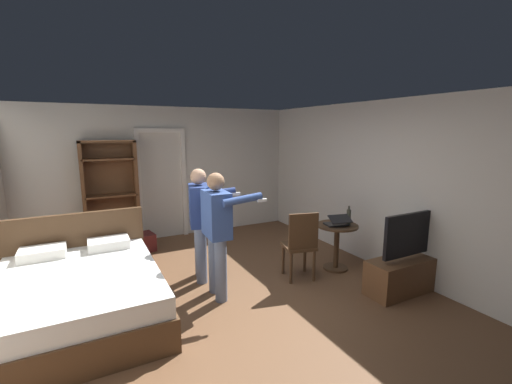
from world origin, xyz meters
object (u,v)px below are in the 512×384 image
Objects in this scene: tv_flatscreen at (408,269)px; side_table at (337,239)px; laptop at (337,222)px; wooden_chair at (301,243)px; bookshelf at (111,191)px; person_blue_shirt at (217,226)px; suitcase_dark at (117,256)px; suitcase_small at (140,243)px; bed at (80,294)px; person_striped_shirt at (200,216)px; bottle_on_table at (349,217)px.

tv_flatscreen is 1.06m from side_table.
wooden_chair is (-0.66, -0.01, -0.21)m from laptop.
side_table is at bearing -42.07° from bookshelf.
laptop is (2.87, -2.67, -0.28)m from bookshelf.
side_table is 1.95m from person_blue_shirt.
suitcase_dark is at bearing 149.49° from laptop.
person_blue_shirt is (-2.26, 1.01, 0.63)m from tv_flatscreen.
side_table is 1.23× the size of suitcase_dark.
bookshelf is at bearing 120.78° from suitcase_small.
bed is 1.29× the size of person_blue_shirt.
person_blue_shirt reaches higher than wooden_chair.
suitcase_dark is at bearing 122.69° from person_blue_shirt.
person_striped_shirt is at bearing 151.06° from wooden_chair.
laptop is at bearing 168.09° from bottle_on_table.
suitcase_dark is (-1.03, 1.05, -0.76)m from person_striped_shirt.
bottle_on_table is at bearing -41.59° from bookshelf.
tv_flatscreen is 4.25m from suitcase_dark.
suitcase_small is (-2.53, 2.18, -0.32)m from side_table.
wooden_chair is at bearing -28.94° from person_striped_shirt.
side_table is at bearing 150.26° from bottle_on_table.
side_table is at bearing -3.99° from bed.
bed is at bearing -103.04° from bookshelf.
tv_flatscreen is at bearing -17.69° from bed.
bed is 1.29× the size of person_striped_shirt.
side_table is 1.81× the size of laptop.
bed is at bearing 173.87° from wooden_chair.
bottle_on_table is at bearing 103.90° from tv_flatscreen.
bed reaches higher than bottle_on_table.
wooden_chair is at bearing -178.89° from laptop.
bed is 3.48m from side_table.
suitcase_dark is (-3.09, 1.75, -0.66)m from bottle_on_table.
tv_flatscreen is at bearing -56.92° from suitcase_small.
person_blue_shirt reaches higher than bottle_on_table.
suitcase_dark is (0.51, 1.43, -0.14)m from bed.
person_striped_shirt is (-2.07, 0.70, 0.10)m from bottle_on_table.
side_table is 0.29m from laptop.
person_blue_shirt reaches higher than person_striped_shirt.
bottle_on_table is (3.05, -2.71, -0.21)m from bookshelf.
bookshelf is 4.16× the size of suitcase_small.
person_blue_shirt is at bearing 176.88° from bottle_on_table.
wooden_chair is 0.63× the size of person_striped_shirt.
laptop is at bearing -42.92° from bookshelf.
person_blue_shirt is (1.57, -0.21, 0.62)m from bed.
bottle_on_table is 0.18× the size of person_striped_shirt.
bookshelf is 3.96m from side_table.
tv_flatscreen is at bearing -24.07° from person_blue_shirt.
person_blue_shirt is 2.10m from suitcase_dark.
bookshelf is at bearing 137.93° from side_table.
bookshelf is 2.79m from person_blue_shirt.
suitcase_small is (-0.61, 1.56, -0.76)m from person_striped_shirt.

